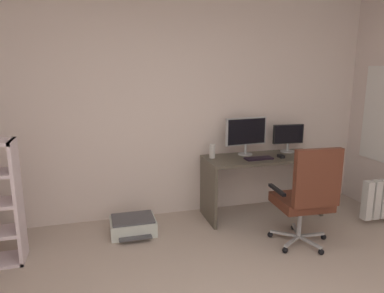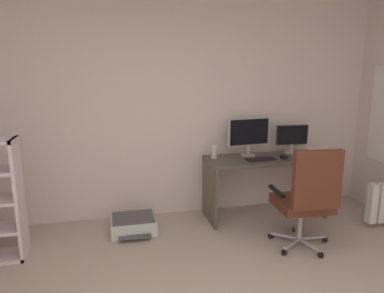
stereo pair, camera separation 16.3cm
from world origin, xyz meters
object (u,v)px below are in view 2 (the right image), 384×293
(desk, at_px, (265,173))
(desktop_speaker, at_px, (214,151))
(monitor_main, at_px, (249,133))
(computer_mouse, at_px, (284,157))
(monitor_secondary, at_px, (292,137))
(printer, at_px, (134,224))
(keyboard, at_px, (261,159))
(office_chair, at_px, (307,196))

(desk, relative_size, desktop_speaker, 8.57)
(monitor_main, relative_size, computer_mouse, 5.57)
(desk, distance_m, desktop_speaker, 0.70)
(monitor_secondary, distance_m, printer, 2.25)
(keyboard, distance_m, desktop_speaker, 0.56)
(desk, bearing_deg, desktop_speaker, 170.63)
(monitor_secondary, height_order, desktop_speaker, monitor_secondary)
(computer_mouse, relative_size, desktop_speaker, 0.59)
(monitor_secondary, relative_size, desktop_speaker, 2.42)
(keyboard, distance_m, computer_mouse, 0.30)
(office_chair, bearing_deg, printer, 154.39)
(monitor_main, distance_m, keyboard, 0.38)
(printer, bearing_deg, computer_mouse, 0.08)
(monitor_main, distance_m, computer_mouse, 0.51)
(monitor_main, bearing_deg, printer, -169.99)
(desk, distance_m, monitor_main, 0.54)
(desktop_speaker, xyz_separation_m, printer, (-1.00, -0.21, -0.75))
(office_chair, bearing_deg, monitor_main, 101.15)
(monitor_main, xyz_separation_m, keyboard, (0.06, -0.25, -0.27))
(monitor_main, xyz_separation_m, office_chair, (0.21, -1.06, -0.46))
(monitor_main, distance_m, printer, 1.76)
(monitor_secondary, bearing_deg, printer, -172.84)
(computer_mouse, height_order, printer, computer_mouse)
(desk, relative_size, monitor_main, 2.62)
(monitor_secondary, distance_m, office_chair, 1.19)
(desk, distance_m, keyboard, 0.26)
(computer_mouse, height_order, desktop_speaker, desktop_speaker)
(keyboard, xyz_separation_m, printer, (-1.52, -0.00, -0.67))
(desk, height_order, printer, desk)
(monitor_secondary, bearing_deg, desktop_speaker, -177.41)
(monitor_main, distance_m, office_chair, 1.17)
(office_chair, relative_size, printer, 2.17)
(desk, relative_size, computer_mouse, 14.57)
(desk, height_order, desktop_speaker, desktop_speaker)
(desktop_speaker, height_order, printer, desktop_speaker)
(computer_mouse, bearing_deg, desk, 152.47)
(monitor_main, height_order, printer, monitor_main)
(monitor_main, bearing_deg, computer_mouse, -35.63)
(monitor_secondary, height_order, computer_mouse, monitor_secondary)
(keyboard, bearing_deg, monitor_secondary, 22.97)
(keyboard, bearing_deg, monitor_main, 101.06)
(computer_mouse, xyz_separation_m, desktop_speaker, (-0.82, 0.21, 0.07))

